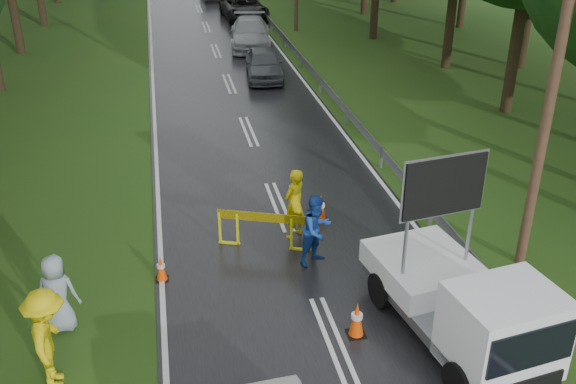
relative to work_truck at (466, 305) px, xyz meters
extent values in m
plane|color=#1F4814|center=(-2.46, 0.55, -0.98)|extent=(160.00, 160.00, 0.00)
cube|color=black|center=(-2.46, 30.55, -0.97)|extent=(7.00, 140.00, 0.02)
cylinder|color=gray|center=(1.24, 0.55, -0.63)|extent=(0.12, 0.12, 0.70)
cube|color=gray|center=(1.24, 30.55, -0.43)|extent=(0.05, 60.00, 0.30)
cylinder|color=#422F1F|center=(2.74, 2.55, 4.02)|extent=(0.24, 0.24, 10.00)
cube|color=gray|center=(-0.09, 0.59, -0.46)|extent=(2.45, 4.18, 0.23)
cube|color=white|center=(-0.23, 1.52, -0.09)|extent=(2.29, 2.53, 0.52)
cube|color=white|center=(0.16, -1.08, 0.19)|extent=(2.08, 1.77, 1.60)
cube|color=black|center=(0.28, -1.84, 0.38)|extent=(1.72, 0.30, 0.80)
cube|color=black|center=(-0.18, 1.15, 2.03)|extent=(1.78, 0.38, 1.22)
cylinder|color=black|center=(-0.69, -1.40, -0.59)|extent=(0.38, 0.82, 0.79)
cylinder|color=black|center=(1.07, -1.13, -0.59)|extent=(0.38, 0.82, 0.79)
cylinder|color=black|center=(-1.14, 1.57, -0.59)|extent=(0.38, 0.82, 0.79)
cylinder|color=black|center=(0.62, 1.84, -0.59)|extent=(0.38, 0.82, 0.79)
cube|color=#DBE00C|center=(-4.29, 4.86, -0.52)|extent=(0.07, 0.07, 0.92)
cube|color=#DBE00C|center=(-3.86, 4.70, -0.52)|extent=(0.07, 0.07, 0.92)
cube|color=#DBE00C|center=(-2.58, 4.20, -0.52)|extent=(0.07, 0.07, 0.92)
cube|color=#DBE00C|center=(-2.15, 4.04, -0.52)|extent=(0.07, 0.07, 0.92)
cube|color=#F2CC00|center=(-3.22, 4.45, -0.11)|extent=(2.24, 0.90, 0.23)
imported|color=#D7BE0B|center=(-2.37, 4.85, -0.03)|extent=(0.82, 0.79, 1.90)
imported|color=#18409D|center=(-2.10, 3.55, -0.09)|extent=(1.09, 1.03, 1.78)
imported|color=yellow|center=(-7.78, 0.48, 0.03)|extent=(0.85, 1.36, 2.03)
imported|color=#8EA0AA|center=(-7.85, 2.14, -0.12)|extent=(0.94, 0.72, 1.72)
imported|color=#474B4F|center=(-0.77, 19.16, -0.30)|extent=(1.99, 4.13, 1.36)
imported|color=#9A9CA1|center=(-0.50, 25.16, -0.24)|extent=(2.73, 5.35, 1.49)
imported|color=black|center=(0.14, 32.43, -0.22)|extent=(2.78, 5.59, 1.52)
cube|color=black|center=(-1.96, 0.70, -0.96)|extent=(0.38, 0.38, 0.03)
cone|color=#FF4A08|center=(-1.96, 0.70, -0.57)|extent=(0.31, 0.31, 0.78)
cube|color=black|center=(-1.50, 5.55, -0.96)|extent=(0.36, 0.36, 0.03)
cone|color=#FF4A08|center=(-1.50, 5.55, -0.59)|extent=(0.30, 0.30, 0.75)
cube|color=black|center=(-5.79, 3.50, -0.97)|extent=(0.30, 0.30, 0.03)
cone|color=#FF4A08|center=(-5.79, 3.50, -0.65)|extent=(0.25, 0.25, 0.63)
cube|color=black|center=(1.04, 2.05, -0.96)|extent=(0.37, 0.37, 0.03)
cone|color=#FF4A08|center=(1.04, 2.05, -0.58)|extent=(0.30, 0.30, 0.76)
camera|label=1|loc=(-5.39, -9.25, 7.50)|focal=40.00mm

